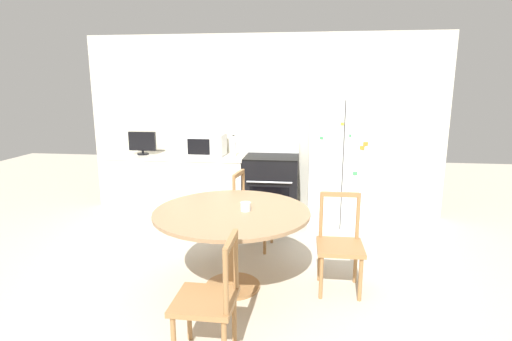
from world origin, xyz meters
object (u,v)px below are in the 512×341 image
refrigerator (340,162)px  counter_bottle (234,148)px  dining_chair_far (252,211)px  candle_glass (246,207)px  dining_chair_near (209,301)px  countertop_tv (142,142)px  oven_range (271,187)px  microwave (206,145)px  dining_chair_right (340,245)px

refrigerator → counter_bottle: (-1.48, 0.06, 0.14)m
dining_chair_far → candle_glass: 1.06m
dining_chair_near → candle_glass: bearing=-5.3°
countertop_tv → refrigerator: bearing=-0.8°
oven_range → dining_chair_near: bearing=-93.1°
oven_range → dining_chair_near: oven_range is taller
oven_range → dining_chair_near: size_ratio=1.20×
countertop_tv → candle_glass: countertop_tv is taller
counter_bottle → candle_glass: (0.48, -2.03, -0.21)m
microwave → dining_chair_right: (1.76, -1.95, -0.62)m
counter_bottle → dining_chair_near: size_ratio=0.33×
dining_chair_far → candle_glass: bearing=13.1°
dining_chair_far → dining_chair_near: 2.00m
oven_range → counter_bottle: 0.77m
microwave → countertop_tv: countertop_tv is taller
candle_glass → refrigerator: bearing=63.0°
refrigerator → microwave: refrigerator is taller
oven_range → microwave: bearing=177.8°
countertop_tv → oven_range: bearing=0.1°
candle_glass → oven_range: bearing=88.3°
countertop_tv → dining_chair_far: (1.73, -1.01, -0.64)m
refrigerator → counter_bottle: size_ratio=5.80×
countertop_tv → candle_glass: 2.72m
microwave → dining_chair_right: 2.69m
countertop_tv → candle_glass: (1.81, -2.01, -0.28)m
countertop_tv → dining_chair_near: size_ratio=0.44×
oven_range → countertop_tv: size_ratio=2.74×
microwave → counter_bottle: bearing=-1.9°
countertop_tv → counter_bottle: 1.33m
refrigerator → microwave: bearing=177.7°
microwave → countertop_tv: (-0.92, -0.04, 0.02)m
refrigerator → oven_range: size_ratio=1.61×
oven_range → counter_bottle: counter_bottle is taller
microwave → counter_bottle: 0.41m
candle_glass → countertop_tv: bearing=132.1°
dining_chair_near → counter_bottle: bearing=7.7°
dining_chair_far → countertop_tv: bearing=-111.8°
microwave → dining_chair_far: microwave is taller
oven_range → counter_bottle: (-0.54, 0.02, 0.55)m
microwave → countertop_tv: 0.93m
microwave → dining_chair_near: 3.21m
microwave → counter_bottle: size_ratio=1.79×
oven_range → countertop_tv: countertop_tv is taller
oven_range → dining_chair_near: (-0.17, -3.01, -0.03)m
counter_bottle → dining_chair_right: size_ratio=0.33×
oven_range → candle_glass: 2.04m
oven_range → dining_chair_far: 1.03m
oven_range → dining_chair_right: 2.08m
oven_range → countertop_tv: 1.97m
oven_range → counter_bottle: bearing=177.7°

